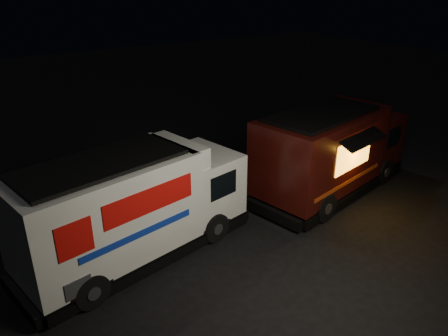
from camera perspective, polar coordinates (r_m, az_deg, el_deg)
ground at (r=13.97m, az=3.01°, el=-9.57°), size 80.00×80.00×0.00m
white_truck at (r=12.85m, az=-11.41°, el=-4.73°), size 7.59×3.78×3.29m
red_truck at (r=16.94m, az=14.00°, el=2.35°), size 7.56×3.97×3.34m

